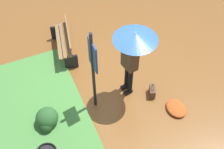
# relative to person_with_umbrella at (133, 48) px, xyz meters

# --- Properties ---
(ground_plane) EXTENTS (18.00, 18.00, 0.00)m
(ground_plane) POSITION_rel_person_with_umbrella_xyz_m (-0.32, -0.18, -1.55)
(ground_plane) COLOR brown
(grass_verge) EXTENTS (4.80, 4.00, 0.05)m
(grass_verge) POSITION_rel_person_with_umbrella_xyz_m (0.22, -3.20, -1.53)
(grass_verge) COLOR #47843D
(grass_verge) RESTS_ON ground_plane
(person_with_umbrella) EXTENTS (0.96, 0.96, 2.04)m
(person_with_umbrella) POSITION_rel_person_with_umbrella_xyz_m (0.00, 0.00, 0.00)
(person_with_umbrella) COLOR black
(person_with_umbrella) RESTS_ON ground_plane
(info_sign_post) EXTENTS (0.44, 0.07, 2.30)m
(info_sign_post) POSITION_rel_person_with_umbrella_xyz_m (0.01, -0.92, -0.11)
(info_sign_post) COLOR black
(info_sign_post) RESTS_ON ground_plane
(handbag) EXTENTS (0.33, 0.25, 0.37)m
(handbag) POSITION_rel_person_with_umbrella_xyz_m (0.30, 0.48, -1.42)
(handbag) COLOR #4C3323
(handbag) RESTS_ON ground_plane
(park_bench) EXTENTS (1.41, 0.65, 0.75)m
(park_bench) POSITION_rel_person_with_umbrella_xyz_m (-2.01, -1.03, -1.15)
(park_bench) COLOR black
(park_bench) RESTS_ON ground_plane
(shrub_cluster) EXTENTS (0.57, 0.51, 0.46)m
(shrub_cluster) POSITION_rel_person_with_umbrella_xyz_m (0.10, -2.15, -1.34)
(shrub_cluster) COLOR #285628
(shrub_cluster) RESTS_ON ground_plane
(leaf_pile_by_bench) EXTENTS (0.56, 0.45, 0.12)m
(leaf_pile_by_bench) POSITION_rel_person_with_umbrella_xyz_m (0.93, 0.79, -1.49)
(leaf_pile_by_bench) COLOR #B74C1E
(leaf_pile_by_bench) RESTS_ON ground_plane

